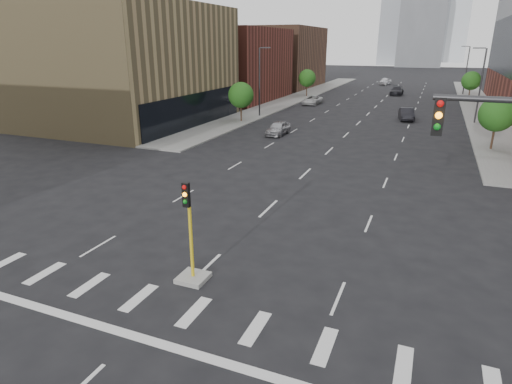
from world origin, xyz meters
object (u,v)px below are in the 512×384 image
Objects in this scene: car_mid_right at (406,114)px; car_distant at (385,81)px; median_traffic_signal at (192,260)px; car_deep_right at (397,91)px; car_far_left at (312,100)px; car_near_left at (278,128)px.

car_distant is (-8.53, 51.39, 0.08)m from car_mid_right.
car_distant is at bearing 89.58° from car_mid_right.
car_distant is at bearing 91.87° from median_traffic_signal.
median_traffic_signal is 45.95m from car_mid_right.
car_deep_right is at bearing -68.20° from car_distant.
car_far_left is 0.91× the size of car_deep_right.
car_far_left is at bearing -89.86° from car_distant.
car_deep_right reaches higher than car_near_left.
car_distant is (-4.66, 21.64, 0.05)m from car_deep_right.
car_near_left reaches higher than car_far_left.
car_mid_right is 0.84× the size of car_deep_right.
car_mid_right is 30.01m from car_deep_right.
median_traffic_signal reaches higher than car_mid_right.
car_far_left is at bearing 100.23° from median_traffic_signal.
car_far_left is 41.82m from car_distant.
car_deep_right is at bearing 87.56° from car_mid_right.
car_far_left is at bearing 136.83° from car_mid_right.
car_near_left is 0.85× the size of car_far_left.
car_far_left is (-3.12, 25.53, -0.03)m from car_near_left.
car_far_left is at bearing 98.06° from car_near_left.
median_traffic_signal is 75.41m from car_deep_right.
car_mid_right reaches higher than car_far_left.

